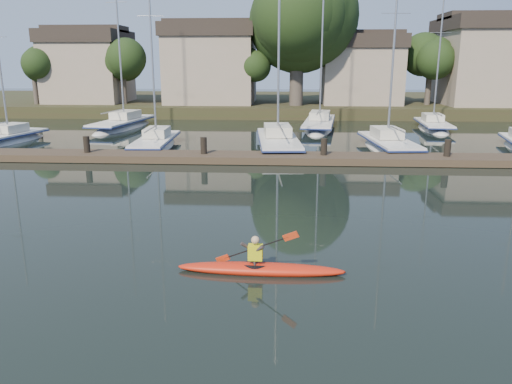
# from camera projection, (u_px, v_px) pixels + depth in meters

# --- Properties ---
(ground) EXTENTS (160.00, 160.00, 0.00)m
(ground) POSITION_uv_depth(u_px,v_px,m) (236.00, 280.00, 11.50)
(ground) COLOR black
(ground) RESTS_ON ground
(kayak) EXTENTS (4.04, 0.90, 1.29)m
(kayak) POSITION_uv_depth(u_px,v_px,m) (260.00, 267.00, 11.87)
(kayak) COLOR red
(kayak) RESTS_ON ground
(dock) EXTENTS (34.00, 2.00, 1.80)m
(dock) POSITION_uv_depth(u_px,v_px,m) (263.00, 158.00, 24.97)
(dock) COLOR #3F3624
(dock) RESTS_ON ground
(sailboat_0) EXTENTS (3.21, 7.15, 10.96)m
(sailboat_0) POSITION_uv_depth(u_px,v_px,m) (8.00, 145.00, 30.90)
(sailboat_0) COLOR white
(sailboat_0) RESTS_ON ground
(sailboat_1) EXTENTS (2.23, 7.79, 12.62)m
(sailboat_1) POSITION_uv_depth(u_px,v_px,m) (156.00, 150.00, 29.22)
(sailboat_1) COLOR white
(sailboat_1) RESTS_ON ground
(sailboat_2) EXTENTS (3.04, 9.72, 15.84)m
(sailboat_2) POSITION_uv_depth(u_px,v_px,m) (278.00, 152.00, 28.92)
(sailboat_2) COLOR white
(sailboat_2) RESTS_ON ground
(sailboat_3) EXTENTS (2.83, 8.11, 12.82)m
(sailboat_3) POSITION_uv_depth(u_px,v_px,m) (388.00, 153.00, 28.48)
(sailboat_3) COLOR white
(sailboat_3) RESTS_ON ground
(sailboat_5) EXTENTS (3.43, 9.50, 15.37)m
(sailboat_5) POSITION_uv_depth(u_px,v_px,m) (123.00, 131.00, 37.53)
(sailboat_5) COLOR white
(sailboat_5) RESTS_ON ground
(sailboat_6) EXTENTS (3.32, 10.29, 16.07)m
(sailboat_6) POSITION_uv_depth(u_px,v_px,m) (319.00, 131.00, 37.35)
(sailboat_6) COLOR white
(sailboat_6) RESTS_ON ground
(sailboat_7) EXTENTS (2.52, 7.50, 11.88)m
(sailboat_7) POSITION_uv_depth(u_px,v_px,m) (433.00, 132.00, 36.81)
(sailboat_7) COLOR white
(sailboat_7) RESTS_ON ground
(shore) EXTENTS (90.00, 25.25, 12.75)m
(shore) POSITION_uv_depth(u_px,v_px,m) (291.00, 78.00, 49.48)
(shore) COLOR #293118
(shore) RESTS_ON ground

